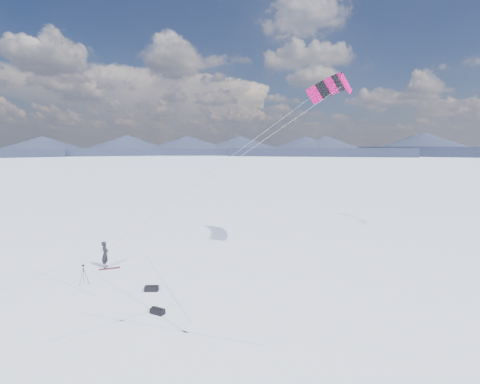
# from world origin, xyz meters

# --- Properties ---
(ground) EXTENTS (1800.00, 1800.00, 0.00)m
(ground) POSITION_xyz_m (0.00, 0.00, 0.00)
(ground) COLOR white
(horizon_hills) EXTENTS (704.00, 704.42, 10.85)m
(horizon_hills) POSITION_xyz_m (-0.00, 0.00, 4.84)
(horizon_hills) COLOR black
(horizon_hills) RESTS_ON ground
(snow_tracks) EXTENTS (14.76, 10.25, 0.01)m
(snow_tracks) POSITION_xyz_m (-0.65, -0.35, 0.00)
(snow_tracks) COLOR #ABB8D6
(snow_tracks) RESTS_ON ground
(snowkiter) EXTENTS (0.55, 0.75, 1.87)m
(snowkiter) POSITION_xyz_m (-1.21, 4.03, 0.00)
(snowkiter) COLOR black
(snowkiter) RESTS_ON ground
(snowboard) EXTENTS (1.35, 0.85, 0.04)m
(snowboard) POSITION_xyz_m (-0.80, 3.76, 0.02)
(snowboard) COLOR maroon
(snowboard) RESTS_ON ground
(tripod) EXTENTS (0.53, 0.58, 1.25)m
(tripod) POSITION_xyz_m (-1.07, 1.02, 0.80)
(tripod) COLOR black
(tripod) RESTS_ON ground
(gear_bag_a) EXTENTS (0.82, 0.45, 0.35)m
(gear_bag_a) POSITION_xyz_m (3.40, 0.46, 0.16)
(gear_bag_a) COLOR black
(gear_bag_a) RESTS_ON ground
(gear_bag_b) EXTENTS (0.81, 0.60, 0.34)m
(gear_bag_b) POSITION_xyz_m (4.69, -2.22, 0.15)
(gear_bag_b) COLOR black
(gear_bag_b) RESTS_ON ground
(power_kite) EXTENTS (17.31, 7.91, 12.50)m
(power_kite) POSITION_xyz_m (14.69, 9.06, 12.80)
(power_kite) COLOR #BF0453
(power_kite) RESTS_ON ground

